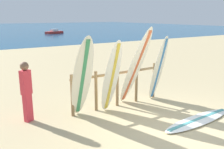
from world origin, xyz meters
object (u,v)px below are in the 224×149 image
at_px(surfboard_leaning_far_left, 82,78).
at_px(beachgoer_standing, 26,89).
at_px(surfboard_rack, 117,83).
at_px(small_boat_offshore, 54,32).
at_px(surfboard_leaning_center, 158,69).
at_px(surfboard_leaning_left, 112,77).
at_px(surfboard_leaning_center_left, 135,67).
at_px(surfboard_lying_on_sand, 199,120).

relative_size(surfboard_leaning_far_left, beachgoer_standing, 1.44).
height_order(surfboard_rack, small_boat_offshore, surfboard_rack).
bearing_deg(surfboard_leaning_center, beachgoer_standing, 171.13).
height_order(surfboard_leaning_left, surfboard_leaning_center_left, surfboard_leaning_center_left).
relative_size(surfboard_leaning_far_left, small_boat_offshore, 0.72).
height_order(surfboard_leaning_center, small_boat_offshore, surfboard_leaning_center).
distance_m(surfboard_leaning_left, beachgoer_standing, 2.26).
distance_m(surfboard_rack, small_boat_offshore, 33.20).
distance_m(surfboard_leaning_far_left, small_boat_offshore, 33.98).
bearing_deg(surfboard_leaning_left, surfboard_leaning_center, 2.70).
relative_size(surfboard_leaning_left, surfboard_leaning_center_left, 0.86).
height_order(surfboard_rack, surfboard_leaning_left, surfboard_leaning_left).
bearing_deg(surfboard_leaning_center_left, surfboard_leaning_far_left, -177.52).
relative_size(surfboard_leaning_left, beachgoer_standing, 1.33).
xyz_separation_m(surfboard_leaning_center_left, small_boat_offshore, (8.58, 32.27, -0.97)).
height_order(surfboard_leaning_left, small_boat_offshore, surfboard_leaning_left).
bearing_deg(surfboard_rack, surfboard_leaning_center, -12.81).
xyz_separation_m(surfboard_leaning_far_left, surfboard_leaning_left, (0.89, -0.00, -0.09)).
distance_m(surfboard_leaning_far_left, beachgoer_standing, 1.46).
xyz_separation_m(surfboard_leaning_left, surfboard_lying_on_sand, (1.65, -1.71, -1.02)).
relative_size(surfboard_leaning_center_left, small_boat_offshore, 0.77).
bearing_deg(small_boat_offshore, surfboard_rack, -105.74).
xyz_separation_m(surfboard_rack, surfboard_leaning_left, (-0.46, -0.40, 0.34)).
bearing_deg(beachgoer_standing, surfboard_leaning_center_left, -11.69).
bearing_deg(surfboard_leaning_left, surfboard_leaning_center_left, 5.10).
relative_size(surfboard_leaning_far_left, surfboard_lying_on_sand, 0.91).
bearing_deg(surfboard_leaning_center_left, surfboard_rack, 143.41).
bearing_deg(surfboard_leaning_center_left, beachgoer_standing, 168.31).
bearing_deg(surfboard_rack, surfboard_leaning_left, -138.93).
relative_size(surfboard_rack, surfboard_leaning_center_left, 1.25).
relative_size(surfboard_leaning_far_left, surfboard_leaning_center_left, 0.94).
height_order(surfboard_leaning_left, surfboard_leaning_center, surfboard_leaning_center).
bearing_deg(surfboard_rack, surfboard_leaning_far_left, -163.63).
xyz_separation_m(surfboard_lying_on_sand, beachgoer_standing, (-3.79, 2.41, 0.84)).
distance_m(surfboard_lying_on_sand, small_boat_offshore, 34.94).
xyz_separation_m(surfboard_leaning_center, small_boat_offshore, (7.63, 32.26, -0.82)).
relative_size(surfboard_rack, surfboard_leaning_left, 1.44).
xyz_separation_m(surfboard_leaning_far_left, surfboard_lying_on_sand, (2.54, -1.71, -1.11)).
bearing_deg(beachgoer_standing, surfboard_rack, -6.75).
relative_size(surfboard_lying_on_sand, small_boat_offshore, 0.80).
distance_m(surfboard_rack, beachgoer_standing, 2.62).
bearing_deg(surfboard_leaning_center, surfboard_leaning_center_left, -179.57).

